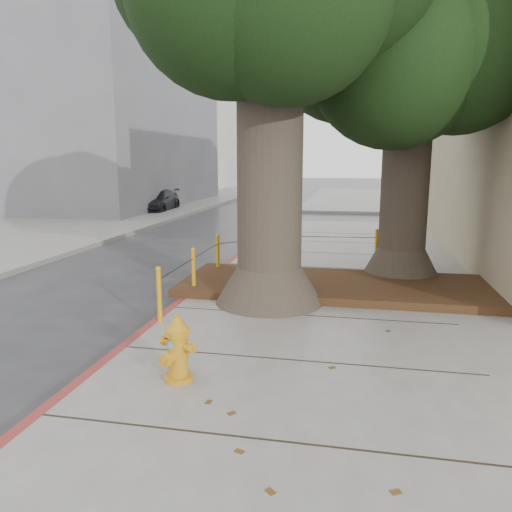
{
  "coord_description": "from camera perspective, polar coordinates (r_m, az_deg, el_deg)",
  "views": [
    {
      "loc": [
        1.28,
        -6.35,
        2.84
      ],
      "look_at": [
        -0.49,
        2.36,
        1.1
      ],
      "focal_mm": 35.0,
      "sensor_mm": 36.0,
      "label": 1
    }
  ],
  "objects": [
    {
      "name": "building_far_white",
      "position": [
        54.71,
        -8.42,
        15.84
      ],
      "size": [
        12.0,
        18.0,
        15.0
      ],
      "primitive_type": "cube",
      "color": "silver",
      "rests_on": "ground"
    },
    {
      "name": "curb_red",
      "position": [
        9.83,
        -8.54,
        -5.38
      ],
      "size": [
        0.14,
        26.0,
        0.16
      ],
      "primitive_type": "cube",
      "color": "maroon",
      "rests_on": "ground"
    },
    {
      "name": "car_dark",
      "position": [
        27.55,
        -11.27,
        6.19
      ],
      "size": [
        1.92,
        4.2,
        1.19
      ],
      "primitive_type": "imported",
      "rotation": [
        0.0,
        0.0,
        0.06
      ],
      "color": "black",
      "rests_on": "ground"
    },
    {
      "name": "fire_hydrant",
      "position": [
        6.25,
        -8.95,
        -10.39
      ],
      "size": [
        0.47,
        0.47,
        0.85
      ],
      "rotation": [
        0.0,
        0.0,
        -0.42
      ],
      "color": "orange",
      "rests_on": "sidewalk_main"
    },
    {
      "name": "ground",
      "position": [
        7.07,
        0.07,
        -12.6
      ],
      "size": [
        140.0,
        140.0,
        0.0
      ],
      "primitive_type": "plane",
      "color": "#28282B",
      "rests_on": "ground"
    },
    {
      "name": "bollard_ring",
      "position": [
        11.15,
        0.15,
        -0.18
      ],
      "size": [
        3.79,
        5.39,
        0.95
      ],
      "color": "orange",
      "rests_on": "sidewalk_main"
    },
    {
      "name": "car_silver",
      "position": [
        26.6,
        19.21,
        5.5
      ],
      "size": [
        3.31,
        1.65,
        1.08
      ],
      "primitive_type": "imported",
      "rotation": [
        0.0,
        0.0,
        1.45
      ],
      "color": "#96969A",
      "rests_on": "ground"
    },
    {
      "name": "tree_far",
      "position": [
        11.95,
        19.1,
        21.0
      ],
      "size": [
        4.5,
        3.8,
        7.17
      ],
      "color": "#4C3F33",
      "rests_on": "sidewalk_main"
    },
    {
      "name": "sidewalk_far",
      "position": [
        36.76,
        18.92,
        6.16
      ],
      "size": [
        16.0,
        20.0,
        0.15
      ],
      "primitive_type": "cube",
      "color": "slate",
      "rests_on": "ground"
    },
    {
      "name": "planter_bed",
      "position": [
        10.58,
        9.07,
        -3.35
      ],
      "size": [
        6.4,
        2.6,
        0.16
      ],
      "primitive_type": "cube",
      "color": "black",
      "rests_on": "sidewalk_main"
    },
    {
      "name": "building_far_grey",
      "position": [
        32.84,
        -19.08,
        16.01
      ],
      "size": [
        12.0,
        16.0,
        12.0
      ],
      "primitive_type": "cube",
      "color": "slate",
      "rests_on": "ground"
    },
    {
      "name": "tree_near",
      "position": [
        9.6,
        3.97,
        26.44
      ],
      "size": [
        4.5,
        3.8,
        7.68
      ],
      "color": "#4C3F33",
      "rests_on": "sidewalk_main"
    }
  ]
}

